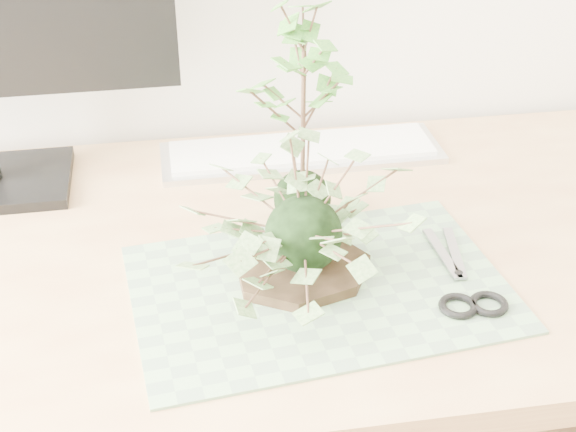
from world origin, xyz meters
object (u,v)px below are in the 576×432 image
at_px(desk, 323,289).
at_px(ivy_kokedama, 304,203).
at_px(keyboard, 302,152).
at_px(maple_kokedama, 304,66).

height_order(desk, ivy_kokedama, ivy_kokedama).
relative_size(desk, keyboard, 3.44).
height_order(desk, maple_kokedama, maple_kokedama).
xyz_separation_m(desk, keyboard, (0.01, 0.25, 0.10)).
distance_m(desk, maple_kokedama, 0.33).
distance_m(maple_kokedama, keyboard, 0.31).
height_order(maple_kokedama, keyboard, maple_kokedama).
bearing_deg(maple_kokedama, keyboard, 80.13).
relative_size(ivy_kokedama, maple_kokedama, 0.95).
bearing_deg(keyboard, maple_kokedama, -100.43).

